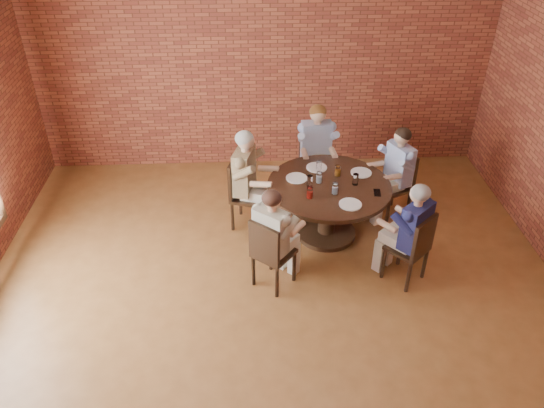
{
  "coord_description": "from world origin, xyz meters",
  "views": [
    {
      "loc": [
        -0.24,
        -3.79,
        4.13
      ],
      "look_at": [
        0.0,
        1.0,
        0.87
      ],
      "focal_mm": 35.0,
      "sensor_mm": 36.0,
      "label": 1
    }
  ],
  "objects_px": {
    "diner_c": "(249,180)",
    "chair_d": "(270,252)",
    "chair_b": "(315,159)",
    "diner_d": "(274,239)",
    "smartphone": "(377,193)",
    "dining_table": "(328,200)",
    "chair_e": "(414,247)",
    "chair_c": "(243,190)",
    "diner_e": "(409,233)",
    "diner_b": "(316,152)",
    "chair_a": "(398,182)",
    "diner_a": "(395,174)"
  },
  "relations": [
    {
      "from": "chair_a",
      "to": "diner_e",
      "type": "bearing_deg",
      "value": -33.17
    },
    {
      "from": "dining_table",
      "to": "chair_a",
      "type": "distance_m",
      "value": 1.07
    },
    {
      "from": "dining_table",
      "to": "diner_e",
      "type": "height_order",
      "value": "diner_e"
    },
    {
      "from": "diner_c",
      "to": "diner_b",
      "type": "bearing_deg",
      "value": -37.04
    },
    {
      "from": "dining_table",
      "to": "diner_e",
      "type": "distance_m",
      "value": 1.15
    },
    {
      "from": "diner_c",
      "to": "chair_d",
      "type": "bearing_deg",
      "value": -154.14
    },
    {
      "from": "diner_a",
      "to": "chair_c",
      "type": "xyz_separation_m",
      "value": [
        -1.95,
        -0.1,
        -0.12
      ]
    },
    {
      "from": "diner_a",
      "to": "diner_d",
      "type": "height_order",
      "value": "diner_a"
    },
    {
      "from": "diner_a",
      "to": "diner_b",
      "type": "bearing_deg",
      "value": -144.92
    },
    {
      "from": "diner_b",
      "to": "diner_e",
      "type": "height_order",
      "value": "diner_b"
    },
    {
      "from": "diner_e",
      "to": "smartphone",
      "type": "xyz_separation_m",
      "value": [
        -0.23,
        0.64,
        0.13
      ]
    },
    {
      "from": "chair_b",
      "to": "diner_e",
      "type": "xyz_separation_m",
      "value": [
        0.81,
        -1.9,
        0.12
      ]
    },
    {
      "from": "diner_b",
      "to": "smartphone",
      "type": "xyz_separation_m",
      "value": [
        0.57,
        -1.18,
        0.09
      ]
    },
    {
      "from": "chair_d",
      "to": "smartphone",
      "type": "height_order",
      "value": "chair_d"
    },
    {
      "from": "diner_c",
      "to": "diner_e",
      "type": "xyz_separation_m",
      "value": [
        1.73,
        -1.13,
        -0.04
      ]
    },
    {
      "from": "dining_table",
      "to": "diner_d",
      "type": "distance_m",
      "value": 1.12
    },
    {
      "from": "diner_e",
      "to": "chair_b",
      "type": "bearing_deg",
      "value": -109.16
    },
    {
      "from": "chair_b",
      "to": "chair_c",
      "type": "bearing_deg",
      "value": -145.35
    },
    {
      "from": "chair_c",
      "to": "smartphone",
      "type": "distance_m",
      "value": 1.68
    },
    {
      "from": "diner_a",
      "to": "diner_e",
      "type": "bearing_deg",
      "value": -30.29
    },
    {
      "from": "chair_b",
      "to": "diner_b",
      "type": "bearing_deg",
      "value": -90.0
    },
    {
      "from": "diner_a",
      "to": "diner_e",
      "type": "relative_size",
      "value": 1.0
    },
    {
      "from": "diner_b",
      "to": "chair_e",
      "type": "distance_m",
      "value": 2.07
    },
    {
      "from": "dining_table",
      "to": "chair_e",
      "type": "xyz_separation_m",
      "value": [
        0.82,
        -0.91,
        -0.04
      ]
    },
    {
      "from": "diner_a",
      "to": "dining_table",
      "type": "bearing_deg",
      "value": -90.0
    },
    {
      "from": "diner_a",
      "to": "smartphone",
      "type": "distance_m",
      "value": 0.73
    },
    {
      "from": "chair_b",
      "to": "diner_d",
      "type": "bearing_deg",
      "value": -111.44
    },
    {
      "from": "dining_table",
      "to": "chair_a",
      "type": "xyz_separation_m",
      "value": [
        0.98,
        0.43,
        -0.04
      ]
    },
    {
      "from": "diner_e",
      "to": "smartphone",
      "type": "bearing_deg",
      "value": -112.12
    },
    {
      "from": "chair_d",
      "to": "chair_b",
      "type": "bearing_deg",
      "value": -70.51
    },
    {
      "from": "dining_table",
      "to": "diner_c",
      "type": "bearing_deg",
      "value": 163.7
    },
    {
      "from": "chair_a",
      "to": "chair_d",
      "type": "height_order",
      "value": "chair_a"
    },
    {
      "from": "chair_a",
      "to": "diner_b",
      "type": "height_order",
      "value": "diner_b"
    },
    {
      "from": "diner_c",
      "to": "diner_e",
      "type": "relative_size",
      "value": 1.06
    },
    {
      "from": "chair_a",
      "to": "chair_c",
      "type": "relative_size",
      "value": 0.96
    },
    {
      "from": "chair_d",
      "to": "diner_e",
      "type": "height_order",
      "value": "diner_e"
    },
    {
      "from": "chair_c",
      "to": "diner_c",
      "type": "relative_size",
      "value": 0.7
    },
    {
      "from": "chair_e",
      "to": "smartphone",
      "type": "height_order",
      "value": "chair_e"
    },
    {
      "from": "chair_c",
      "to": "diner_e",
      "type": "height_order",
      "value": "diner_e"
    },
    {
      "from": "diner_c",
      "to": "smartphone",
      "type": "bearing_deg",
      "value": -91.94
    },
    {
      "from": "dining_table",
      "to": "chair_d",
      "type": "height_order",
      "value": "chair_d"
    },
    {
      "from": "diner_a",
      "to": "diner_d",
      "type": "relative_size",
      "value": 1.01
    },
    {
      "from": "chair_b",
      "to": "chair_d",
      "type": "height_order",
      "value": "chair_b"
    },
    {
      "from": "chair_c",
      "to": "dining_table",
      "type": "bearing_deg",
      "value": -90.0
    },
    {
      "from": "diner_c",
      "to": "diner_d",
      "type": "height_order",
      "value": "diner_c"
    },
    {
      "from": "diner_a",
      "to": "chair_b",
      "type": "height_order",
      "value": "diner_a"
    },
    {
      "from": "chair_c",
      "to": "chair_d",
      "type": "xyz_separation_m",
      "value": [
        0.28,
        -1.22,
        -0.02
      ]
    },
    {
      "from": "smartphone",
      "to": "dining_table",
      "type": "bearing_deg",
      "value": 165.79
    },
    {
      "from": "chair_d",
      "to": "chair_c",
      "type": "bearing_deg",
      "value": -37.41
    },
    {
      "from": "chair_a",
      "to": "diner_c",
      "type": "relative_size",
      "value": 0.68
    }
  ]
}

